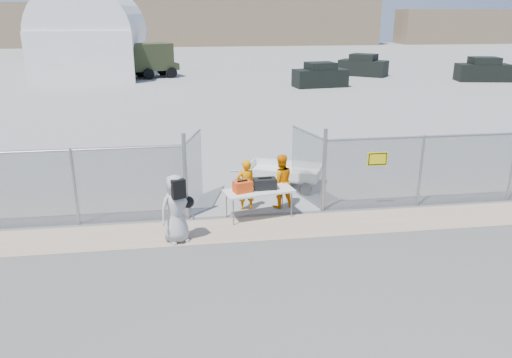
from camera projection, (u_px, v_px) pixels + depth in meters
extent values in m
plane|color=#424141|center=(267.00, 244.00, 12.75)|extent=(160.00, 160.00, 0.00)
cube|color=gray|center=(201.00, 68.00, 52.13)|extent=(160.00, 80.00, 0.01)
cube|color=tan|center=(261.00, 228.00, 13.69)|extent=(44.00, 1.60, 0.01)
cube|color=#DD4310|center=(243.00, 187.00, 13.97)|extent=(0.58, 0.47, 0.31)
cube|color=black|center=(265.00, 184.00, 14.22)|extent=(0.65, 0.40, 0.31)
imported|color=orange|center=(246.00, 185.00, 14.77)|extent=(0.60, 0.43, 1.54)
imported|color=orange|center=(280.00, 181.00, 14.95)|extent=(0.87, 0.71, 1.65)
imported|color=#A6A6A6|center=(176.00, 209.00, 12.65)|extent=(1.04, 0.87, 1.80)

